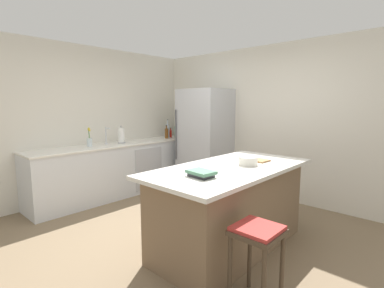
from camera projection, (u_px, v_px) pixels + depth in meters
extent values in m
plane|color=#7A664C|center=(181.00, 239.00, 3.41)|extent=(7.20, 7.20, 0.00)
cube|color=silver|center=(273.00, 123.00, 4.87)|extent=(6.00, 0.10, 2.60)
cube|color=silver|center=(80.00, 122.00, 4.87)|extent=(0.10, 6.00, 2.60)
cube|color=silver|center=(120.00, 169.00, 5.13)|extent=(0.65, 3.14, 0.89)
cube|color=silver|center=(120.00, 144.00, 5.06)|extent=(0.68, 3.17, 0.03)
cube|color=#B2B5BA|center=(149.00, 168.00, 5.19)|extent=(0.01, 0.60, 0.75)
cube|color=#7A6047|center=(230.00, 209.00, 3.18)|extent=(0.84, 1.83, 0.89)
cube|color=silver|center=(231.00, 168.00, 3.11)|extent=(1.00, 2.03, 0.04)
cube|color=#B7BABF|center=(205.00, 140.00, 5.40)|extent=(0.85, 0.75, 1.89)
cylinder|color=#4C4C51|center=(176.00, 135.00, 5.36)|extent=(0.02, 0.02, 0.94)
cylinder|color=#473828|center=(230.00, 270.00, 2.27)|extent=(0.04, 0.04, 0.59)
cylinder|color=#473828|center=(264.00, 286.00, 2.07)|extent=(0.04, 0.04, 0.59)
cylinder|color=#473828|center=(250.00, 256.00, 2.49)|extent=(0.04, 0.04, 0.59)
cylinder|color=#473828|center=(282.00, 269.00, 2.29)|extent=(0.04, 0.04, 0.59)
cube|color=#473828|center=(257.00, 232.00, 2.23)|extent=(0.36, 0.36, 0.04)
cube|color=#B2332D|center=(257.00, 228.00, 2.23)|extent=(0.34, 0.34, 0.03)
cylinder|color=silver|center=(106.00, 144.00, 4.94)|extent=(0.05, 0.05, 0.02)
cylinder|color=silver|center=(106.00, 135.00, 4.91)|extent=(0.02, 0.02, 0.28)
cylinder|color=silver|center=(107.00, 128.00, 4.86)|extent=(0.14, 0.02, 0.02)
cylinder|color=silver|center=(90.00, 142.00, 4.68)|extent=(0.09, 0.09, 0.14)
cylinder|color=#4C7F3D|center=(89.00, 136.00, 4.67)|extent=(0.01, 0.03, 0.24)
sphere|color=yellow|center=(89.00, 129.00, 4.65)|extent=(0.04, 0.04, 0.04)
cylinder|color=#4C7F3D|center=(89.00, 136.00, 4.66)|extent=(0.01, 0.02, 0.23)
sphere|color=yellow|center=(89.00, 129.00, 4.64)|extent=(0.04, 0.04, 0.04)
cylinder|color=#4C7F3D|center=(90.00, 137.00, 4.65)|extent=(0.01, 0.04, 0.21)
sphere|color=yellow|center=(89.00, 130.00, 4.64)|extent=(0.04, 0.04, 0.04)
cylinder|color=gray|center=(122.00, 143.00, 5.10)|extent=(0.14, 0.14, 0.01)
cylinder|color=white|center=(121.00, 135.00, 5.08)|extent=(0.11, 0.11, 0.26)
cylinder|color=gray|center=(121.00, 127.00, 5.06)|extent=(0.02, 0.02, 0.04)
cylinder|color=#19381E|center=(178.00, 130.00, 6.12)|extent=(0.07, 0.07, 0.27)
cylinder|color=#19381E|center=(178.00, 122.00, 6.09)|extent=(0.03, 0.03, 0.09)
cylinder|color=black|center=(178.00, 120.00, 6.08)|extent=(0.03, 0.03, 0.01)
cylinder|color=#8CB79E|center=(176.00, 132.00, 6.03)|extent=(0.08, 0.08, 0.23)
cylinder|color=#8CB79E|center=(176.00, 125.00, 6.01)|extent=(0.03, 0.03, 0.06)
cylinder|color=black|center=(176.00, 123.00, 6.01)|extent=(0.03, 0.03, 0.01)
cylinder|color=red|center=(171.00, 134.00, 6.00)|extent=(0.05, 0.05, 0.14)
cylinder|color=red|center=(171.00, 129.00, 5.99)|extent=(0.02, 0.02, 0.04)
cylinder|color=black|center=(171.00, 128.00, 5.98)|extent=(0.03, 0.03, 0.01)
cylinder|color=silver|center=(168.00, 131.00, 5.93)|extent=(0.07, 0.07, 0.27)
cylinder|color=silver|center=(168.00, 122.00, 5.91)|extent=(0.03, 0.03, 0.09)
cylinder|color=black|center=(168.00, 120.00, 5.90)|extent=(0.03, 0.03, 0.01)
cylinder|color=brown|center=(167.00, 133.00, 5.80)|extent=(0.07, 0.07, 0.20)
cylinder|color=brown|center=(166.00, 127.00, 5.78)|extent=(0.03, 0.03, 0.06)
cylinder|color=black|center=(166.00, 125.00, 5.77)|extent=(0.03, 0.03, 0.01)
cube|color=#2D2D33|center=(201.00, 175.00, 2.67)|extent=(0.21, 0.16, 0.03)
cube|color=#4C7F60|center=(201.00, 172.00, 2.66)|extent=(0.27, 0.21, 0.03)
cylinder|color=silver|center=(248.00, 161.00, 3.17)|extent=(0.21, 0.21, 0.09)
cube|color=#9E7042|center=(255.00, 160.00, 3.44)|extent=(0.32, 0.21, 0.02)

